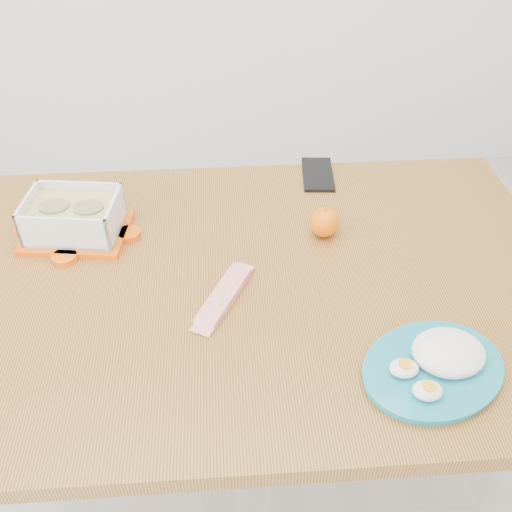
{
  "coord_description": "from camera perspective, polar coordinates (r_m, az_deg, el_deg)",
  "views": [
    {
      "loc": [
        0.1,
        -0.81,
        1.58
      ],
      "look_at": [
        0.16,
        0.08,
        0.81
      ],
      "focal_mm": 40.0,
      "sensor_mm": 36.0,
      "label": 1
    }
  ],
  "objects": [
    {
      "name": "ground",
      "position": [
        1.78,
        -5.45,
        -22.34
      ],
      "size": [
        3.5,
        3.5,
        0.0
      ],
      "primitive_type": "plane",
      "color": "#B7B7B2",
      "rests_on": "ground"
    },
    {
      "name": "dining_table",
      "position": [
        1.28,
        -0.0,
        -4.92
      ],
      "size": [
        1.35,
        0.9,
        0.75
      ],
      "rotation": [
        0.0,
        0.0,
        -0.0
      ],
      "color": "#A36E2E",
      "rests_on": "ground"
    },
    {
      "name": "food_container",
      "position": [
        1.37,
        -17.77,
        3.7
      ],
      "size": [
        0.26,
        0.21,
        0.1
      ],
      "rotation": [
        0.0,
        0.0,
        -0.14
      ],
      "color": "#F15407",
      "rests_on": "dining_table"
    },
    {
      "name": "orange_fruit",
      "position": [
        1.33,
        6.87,
        3.36
      ],
      "size": [
        0.07,
        0.07,
        0.07
      ],
      "primitive_type": "sphere",
      "color": "orange",
      "rests_on": "dining_table"
    },
    {
      "name": "rice_plate",
      "position": [
        1.09,
        17.77,
        -10.04
      ],
      "size": [
        0.35,
        0.35,
        0.07
      ],
      "rotation": [
        0.0,
        0.0,
        0.41
      ],
      "color": "teal",
      "rests_on": "dining_table"
    },
    {
      "name": "candy_bar",
      "position": [
        1.17,
        -3.23,
        -3.97
      ],
      "size": [
        0.12,
        0.18,
        0.02
      ],
      "primitive_type": "cube",
      "rotation": [
        0.0,
        0.0,
        1.09
      ],
      "color": "red",
      "rests_on": "dining_table"
    },
    {
      "name": "smartphone",
      "position": [
        1.55,
        6.2,
        8.12
      ],
      "size": [
        0.09,
        0.17,
        0.01
      ],
      "primitive_type": "cube",
      "rotation": [
        0.0,
        0.0,
        -0.08
      ],
      "color": "black",
      "rests_on": "dining_table"
    }
  ]
}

